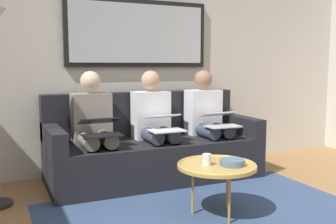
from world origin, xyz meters
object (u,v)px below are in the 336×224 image
at_px(laptop_white, 163,122).
at_px(cup, 207,160).
at_px(person_left, 207,118).
at_px(coffee_table, 217,166).
at_px(couch, 152,148).
at_px(framed_mirror, 139,34).
at_px(laptop_silver, 219,119).
at_px(laptop_black, 100,127).
at_px(person_middle, 154,122).
at_px(bowl, 232,162).
at_px(person_right, 94,126).

bearing_deg(laptop_white, cup, 88.92).
bearing_deg(person_left, coffee_table, 63.32).
height_order(couch, framed_mirror, framed_mirror).
xyz_separation_m(couch, cup, (0.02, 1.20, 0.15)).
distance_m(laptop_silver, laptop_black, 1.28).
relative_size(couch, person_left, 1.93).
height_order(person_middle, laptop_black, person_middle).
bearing_deg(couch, cup, 89.20).
relative_size(couch, framed_mirror, 1.32).
bearing_deg(bowl, coffee_table, -37.42).
distance_m(framed_mirror, person_middle, 1.05).
bearing_deg(person_middle, cup, 89.15).
bearing_deg(person_left, person_middle, 0.00).
relative_size(laptop_silver, person_right, 0.31).
bearing_deg(coffee_table, laptop_silver, -122.49).
xyz_separation_m(cup, laptop_silver, (-0.66, -0.89, 0.17)).
height_order(couch, coffee_table, couch).
bearing_deg(person_right, bowl, 123.17).
bearing_deg(coffee_table, laptop_white, -86.05).
height_order(laptop_silver, person_middle, person_middle).
xyz_separation_m(couch, coffee_table, (-0.06, 1.22, 0.09)).
bearing_deg(person_left, laptop_black, 10.56).
height_order(framed_mirror, cup, framed_mirror).
relative_size(coffee_table, person_right, 0.55).
xyz_separation_m(framed_mirror, coffee_table, (-0.06, 1.61, -1.15)).
distance_m(coffee_table, bowl, 0.13).
bearing_deg(person_right, cup, 118.87).
bearing_deg(framed_mirror, person_left, 144.48).
bearing_deg(coffee_table, framed_mirror, -87.76).
xyz_separation_m(bowl, laptop_black, (0.80, -0.98, 0.19)).
distance_m(framed_mirror, coffee_table, 1.97).
xyz_separation_m(person_left, laptop_white, (0.64, 0.24, 0.02)).
bearing_deg(framed_mirror, bowl, 95.41).
bearing_deg(person_middle, laptop_silver, 159.25).
bearing_deg(person_middle, laptop_black, 20.45).
bearing_deg(person_middle, person_right, 0.00).
relative_size(cup, bowl, 0.45).
distance_m(couch, person_left, 0.71).
bearing_deg(bowl, laptop_black, -50.92).
xyz_separation_m(laptop_white, person_right, (0.64, -0.24, -0.02)).
distance_m(coffee_table, laptop_black, 1.17).
height_order(bowl, person_left, person_left).
distance_m(framed_mirror, person_left, 1.23).
bearing_deg(laptop_silver, laptop_white, -0.22).
distance_m(person_left, person_middle, 0.64).
height_order(person_middle, laptop_white, person_middle).
relative_size(laptop_silver, laptop_black, 0.97).
relative_size(couch, laptop_silver, 6.21).
xyz_separation_m(person_middle, laptop_black, (0.64, 0.24, 0.02)).
bearing_deg(laptop_white, framed_mirror, -90.00).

